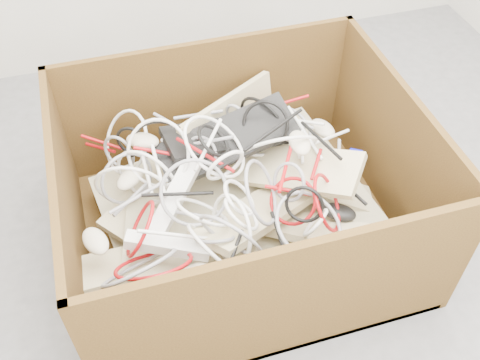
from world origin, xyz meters
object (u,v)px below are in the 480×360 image
object	(u,v)px
power_strip_right	(168,246)
vga_plug	(356,155)
cardboard_box	(237,213)
power_strip_left	(173,201)

from	to	relation	value
power_strip_right	vga_plug	xyz separation A→B (m)	(0.71, 0.19, 0.01)
cardboard_box	power_strip_right	size ratio (longest dim) A/B	4.60
cardboard_box	power_strip_left	bearing A→B (deg)	-165.05
power_strip_right	vga_plug	bearing A→B (deg)	35.47
power_strip_left	power_strip_right	distance (m)	0.17
power_strip_left	vga_plug	size ratio (longest dim) A/B	6.95
cardboard_box	power_strip_left	distance (m)	0.32
cardboard_box	vga_plug	size ratio (longest dim) A/B	26.51
power_strip_left	vga_plug	bearing A→B (deg)	-46.91
cardboard_box	power_strip_left	world-z (taller)	cardboard_box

